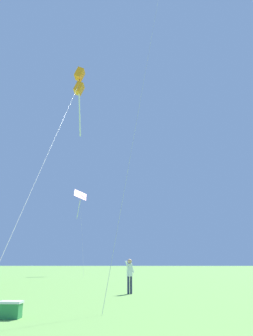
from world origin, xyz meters
TOP-DOWN VIEW (x-y plane):
  - kite_pink_low at (-10.31, 41.44)m, footprint 2.49×6.24m
  - kite_orange_box at (-5.54, 13.41)m, footprint 0.64×10.70m
  - person_foreground_watcher at (-2.97, 14.98)m, footprint 0.45×0.39m
  - picnic_cooler at (-5.96, 7.41)m, footprint 0.60×0.40m

SIDE VIEW (x-z plane):
  - picnic_cooler at x=-5.96m, z-range 0.00..0.44m
  - person_foreground_watcher at x=-2.97m, z-range 0.17..1.79m
  - kite_pink_low at x=-10.31m, z-range 3.94..14.93m
  - kite_orange_box at x=-5.54m, z-range 4.78..16.12m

